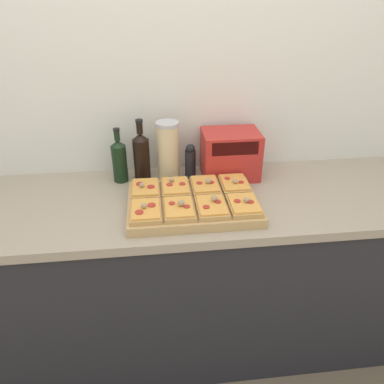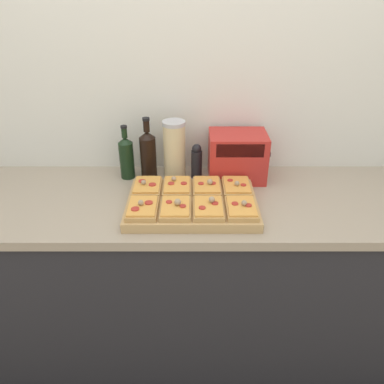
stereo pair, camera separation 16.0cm
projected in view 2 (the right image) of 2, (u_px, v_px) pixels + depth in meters
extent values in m
cube|color=silver|center=(185.00, 95.00, 1.81)|extent=(6.00, 0.06, 2.50)
cube|color=#232328|center=(185.00, 276.00, 1.90)|extent=(2.60, 0.64, 0.84)
cube|color=gray|center=(184.00, 201.00, 1.69)|extent=(2.63, 0.67, 0.04)
cube|color=tan|center=(192.00, 204.00, 1.59)|extent=(0.55, 0.38, 0.04)
cube|color=tan|center=(147.00, 187.00, 1.66)|extent=(0.12, 0.17, 0.02)
cube|color=gold|center=(147.00, 184.00, 1.65)|extent=(0.11, 0.15, 0.01)
cylinder|color=#AD2D23|center=(142.00, 181.00, 1.66)|extent=(0.03, 0.03, 0.00)
cylinder|color=#AD2D23|center=(152.00, 184.00, 1.64)|extent=(0.03, 0.03, 0.00)
sphere|color=tan|center=(144.00, 182.00, 1.63)|extent=(0.02, 0.02, 0.02)
cube|color=tan|center=(177.00, 187.00, 1.66)|extent=(0.12, 0.17, 0.02)
cube|color=gold|center=(177.00, 184.00, 1.65)|extent=(0.11, 0.15, 0.01)
cylinder|color=#AD2D23|center=(171.00, 183.00, 1.64)|extent=(0.03, 0.03, 0.00)
cylinder|color=#AD2D23|center=(183.00, 183.00, 1.65)|extent=(0.03, 0.03, 0.00)
sphere|color=tan|center=(174.00, 179.00, 1.67)|extent=(0.02, 0.02, 0.02)
cube|color=tan|center=(207.00, 187.00, 1.66)|extent=(0.12, 0.17, 0.02)
cube|color=gold|center=(207.00, 184.00, 1.65)|extent=(0.11, 0.15, 0.01)
cylinder|color=#AD2D23|center=(201.00, 183.00, 1.64)|extent=(0.03, 0.03, 0.00)
cylinder|color=#AD2D23|center=(213.00, 183.00, 1.65)|extent=(0.03, 0.03, 0.00)
sphere|color=tan|center=(210.00, 182.00, 1.64)|extent=(0.03, 0.03, 0.03)
cube|color=tan|center=(237.00, 187.00, 1.66)|extent=(0.12, 0.17, 0.02)
cube|color=gold|center=(237.00, 184.00, 1.65)|extent=(0.11, 0.15, 0.01)
cylinder|color=#AD2D23|center=(230.00, 180.00, 1.67)|extent=(0.02, 0.02, 0.00)
cylinder|color=#AD2D23|center=(243.00, 185.00, 1.63)|extent=(0.02, 0.02, 0.00)
sphere|color=tan|center=(237.00, 183.00, 1.63)|extent=(0.02, 0.02, 0.02)
cube|color=tan|center=(143.00, 209.00, 1.50)|extent=(0.12, 0.17, 0.02)
cube|color=gold|center=(142.00, 206.00, 1.49)|extent=(0.11, 0.15, 0.01)
cylinder|color=#AD2D23|center=(135.00, 209.00, 1.46)|extent=(0.03, 0.03, 0.00)
cylinder|color=#AD2D23|center=(149.00, 203.00, 1.50)|extent=(0.03, 0.03, 0.00)
sphere|color=tan|center=(141.00, 203.00, 1.48)|extent=(0.02, 0.02, 0.02)
cube|color=tan|center=(176.00, 209.00, 1.50)|extent=(0.12, 0.17, 0.02)
cube|color=gold|center=(175.00, 206.00, 1.49)|extent=(0.11, 0.15, 0.01)
cylinder|color=#AD2D23|center=(169.00, 202.00, 1.51)|extent=(0.03, 0.03, 0.00)
cylinder|color=#AD2D23|center=(182.00, 206.00, 1.48)|extent=(0.03, 0.03, 0.00)
sphere|color=tan|center=(178.00, 202.00, 1.48)|extent=(0.03, 0.03, 0.03)
cube|color=tan|center=(208.00, 209.00, 1.50)|extent=(0.12, 0.17, 0.02)
cube|color=gold|center=(209.00, 206.00, 1.49)|extent=(0.11, 0.15, 0.01)
cylinder|color=#AD2D23|center=(202.00, 208.00, 1.47)|extent=(0.03, 0.03, 0.00)
cylinder|color=#AD2D23|center=(215.00, 203.00, 1.50)|extent=(0.03, 0.03, 0.00)
sphere|color=tan|center=(212.00, 200.00, 1.50)|extent=(0.03, 0.03, 0.03)
cube|color=tan|center=(241.00, 209.00, 1.50)|extent=(0.12, 0.17, 0.02)
cube|color=gold|center=(242.00, 206.00, 1.49)|extent=(0.11, 0.15, 0.01)
cylinder|color=#AD2D23|center=(235.00, 204.00, 1.49)|extent=(0.03, 0.03, 0.00)
cylinder|color=#AD2D23|center=(248.00, 205.00, 1.48)|extent=(0.03, 0.03, 0.00)
sphere|color=tan|center=(244.00, 203.00, 1.48)|extent=(0.02, 0.02, 0.02)
cylinder|color=black|center=(127.00, 160.00, 1.81)|extent=(0.07, 0.07, 0.18)
cone|color=black|center=(125.00, 140.00, 1.76)|extent=(0.07, 0.07, 0.03)
cylinder|color=black|center=(124.00, 133.00, 1.74)|extent=(0.03, 0.03, 0.05)
cylinder|color=black|center=(124.00, 127.00, 1.73)|extent=(0.03, 0.03, 0.01)
cylinder|color=black|center=(148.00, 158.00, 1.81)|extent=(0.08, 0.08, 0.21)
cone|color=black|center=(147.00, 135.00, 1.75)|extent=(0.08, 0.08, 0.03)
cylinder|color=black|center=(146.00, 126.00, 1.73)|extent=(0.03, 0.03, 0.05)
cylinder|color=black|center=(146.00, 119.00, 1.71)|extent=(0.03, 0.03, 0.01)
cylinder|color=beige|center=(174.00, 152.00, 1.79)|extent=(0.10, 0.10, 0.27)
cylinder|color=#B2B2B7|center=(174.00, 123.00, 1.72)|extent=(0.11, 0.11, 0.02)
cylinder|color=black|center=(197.00, 164.00, 1.82)|extent=(0.05, 0.05, 0.14)
sphere|color=black|center=(197.00, 149.00, 1.78)|extent=(0.04, 0.04, 0.04)
cube|color=red|center=(237.00, 156.00, 1.80)|extent=(0.27, 0.20, 0.23)
cube|color=black|center=(240.00, 151.00, 1.68)|extent=(0.22, 0.01, 0.06)
cube|color=black|center=(268.00, 154.00, 1.79)|extent=(0.02, 0.02, 0.02)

